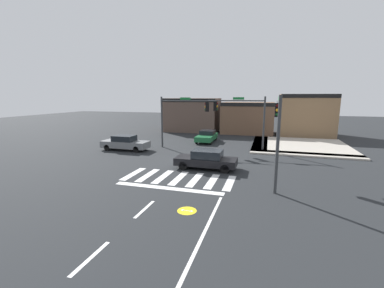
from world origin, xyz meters
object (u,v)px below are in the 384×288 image
(traffic_signal_southeast, at_px, (278,123))
(traffic_signal_northwest, at_px, (182,112))
(car_green, at_px, (207,136))
(traffic_signal_northeast, at_px, (241,113))
(car_black, at_px, (206,159))
(car_gray, at_px, (125,143))

(traffic_signal_southeast, height_order, traffic_signal_northwest, traffic_signal_southeast)
(traffic_signal_southeast, height_order, car_green, traffic_signal_southeast)
(traffic_signal_northeast, height_order, car_black, traffic_signal_northeast)
(traffic_signal_southeast, xyz_separation_m, traffic_signal_northwest, (-9.08, 8.73, -0.05))
(traffic_signal_northwest, xyz_separation_m, car_green, (1.56, 4.53, -3.08))
(car_black, bearing_deg, traffic_signal_southeast, 158.84)
(car_black, height_order, car_gray, car_gray)
(traffic_signal_northwest, distance_m, car_gray, 6.57)
(traffic_signal_northeast, distance_m, car_gray, 12.07)
(car_gray, bearing_deg, traffic_signal_southeast, -23.36)
(traffic_signal_northeast, xyz_separation_m, car_gray, (-11.15, -3.49, -3.02))
(traffic_signal_northwest, xyz_separation_m, car_gray, (-5.25, -2.55, -3.01))
(traffic_signal_northeast, relative_size, car_green, 1.34)
(car_black, height_order, car_green, car_black)
(traffic_signal_northwest, bearing_deg, car_black, -58.42)
(traffic_signal_northeast, distance_m, car_green, 6.42)
(traffic_signal_northwest, distance_m, traffic_signal_northeast, 5.98)
(traffic_signal_southeast, distance_m, car_green, 15.56)
(traffic_signal_northeast, height_order, car_green, traffic_signal_northeast)
(traffic_signal_northwest, xyz_separation_m, car_black, (4.21, -6.85, -3.03))
(traffic_signal_northeast, distance_m, car_black, 8.54)
(car_gray, bearing_deg, traffic_signal_northeast, 17.40)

